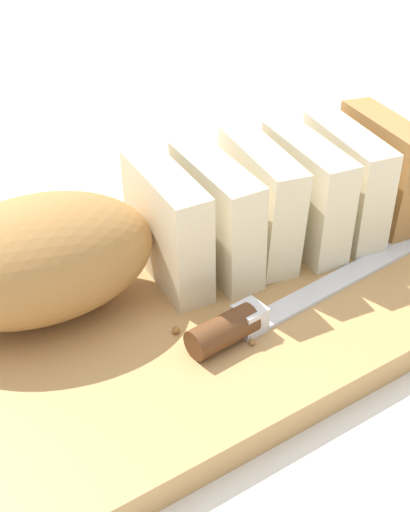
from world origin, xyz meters
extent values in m
plane|color=silver|center=(0.00, 0.00, 0.00)|extent=(3.00, 3.00, 0.00)
cube|color=tan|center=(0.00, 0.00, 0.01)|extent=(0.44, 0.29, 0.02)
ellipsoid|color=#A8753D|center=(-0.11, 0.04, 0.07)|extent=(0.18, 0.12, 0.09)
cube|color=beige|center=(-0.01, 0.03, 0.07)|extent=(0.04, 0.10, 0.09)
cube|color=beige|center=(0.03, 0.02, 0.07)|extent=(0.04, 0.10, 0.09)
cube|color=beige|center=(0.07, 0.02, 0.07)|extent=(0.05, 0.11, 0.09)
cube|color=beige|center=(0.11, 0.01, 0.07)|extent=(0.04, 0.10, 0.09)
cube|color=beige|center=(0.15, 0.01, 0.07)|extent=(0.05, 0.10, 0.09)
cube|color=#A8753D|center=(0.19, 0.01, 0.07)|extent=(0.05, 0.10, 0.09)
cube|color=silver|center=(0.10, -0.05, 0.02)|extent=(0.21, 0.04, 0.00)
cylinder|color=#593319|center=(-0.02, -0.06, 0.03)|extent=(0.05, 0.03, 0.02)
cube|color=silver|center=(0.00, -0.06, 0.03)|extent=(0.02, 0.02, 0.02)
sphere|color=#996633|center=(-0.01, -0.07, 0.03)|extent=(0.00, 0.00, 0.00)
sphere|color=#996633|center=(-0.05, -0.03, 0.03)|extent=(0.01, 0.01, 0.01)
sphere|color=#996633|center=(-0.08, 0.02, 0.03)|extent=(0.01, 0.01, 0.01)
sphere|color=#996633|center=(0.02, 0.04, 0.03)|extent=(0.01, 0.01, 0.01)
camera|label=1|loc=(-0.24, -0.38, 0.37)|focal=51.11mm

